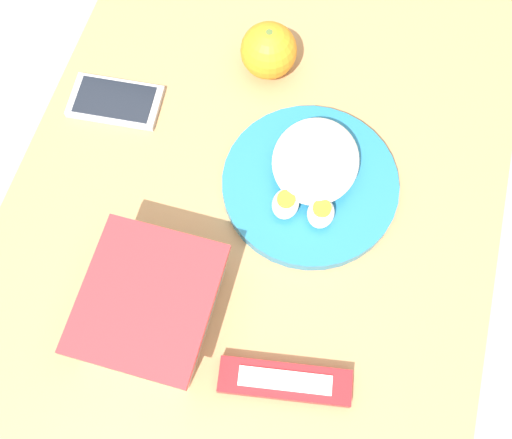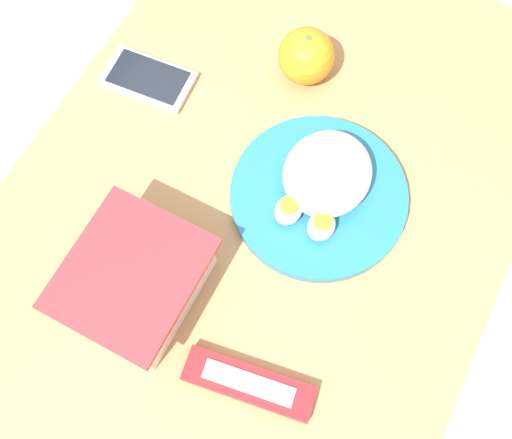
% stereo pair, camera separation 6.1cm
% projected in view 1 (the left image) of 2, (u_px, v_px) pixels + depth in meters
% --- Properties ---
extents(ground_plane, '(10.00, 10.00, 0.00)m').
position_uv_depth(ground_plane, '(245.00, 354.00, 1.46)').
color(ground_plane, '#B2A899').
extents(table, '(1.15, 0.66, 0.73)m').
position_uv_depth(table, '(237.00, 288.00, 0.89)').
color(table, '#AD7F51').
rests_on(table, ground_plane).
extents(food_container, '(0.17, 0.15, 0.08)m').
position_uv_depth(food_container, '(152.00, 306.00, 0.73)').
color(food_container, white).
rests_on(food_container, table).
extents(orange_fruit, '(0.08, 0.08, 0.08)m').
position_uv_depth(orange_fruit, '(269.00, 51.00, 0.86)').
color(orange_fruit, orange).
rests_on(orange_fruit, table).
extents(rice_plate, '(0.24, 0.24, 0.07)m').
position_uv_depth(rice_plate, '(312.00, 176.00, 0.80)').
color(rice_plate, teal).
rests_on(rice_plate, table).
extents(candy_bar, '(0.07, 0.16, 0.02)m').
position_uv_depth(candy_bar, '(285.00, 381.00, 0.72)').
color(candy_bar, red).
rests_on(candy_bar, table).
extents(cell_phone, '(0.08, 0.14, 0.01)m').
position_uv_depth(cell_phone, '(115.00, 101.00, 0.87)').
color(cell_phone, '#ADADB2').
rests_on(cell_phone, table).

